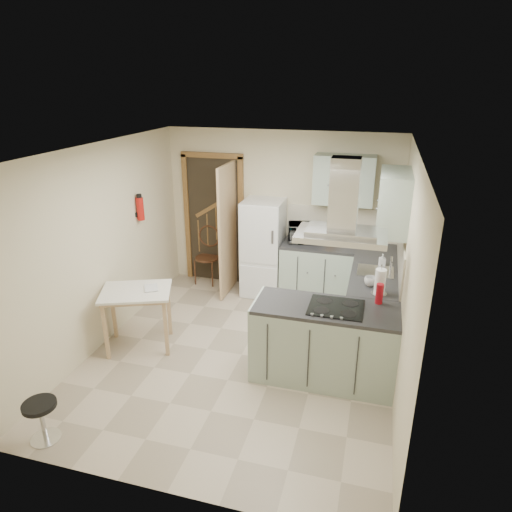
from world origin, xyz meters
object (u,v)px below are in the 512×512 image
(peninsula, at_px, (324,343))
(bentwood_chair, at_px, (207,258))
(drop_leaf_table, at_px, (139,319))
(stool, at_px, (42,421))
(fridge, at_px, (263,248))
(microwave, at_px, (305,233))
(extractor_hood, at_px, (341,235))

(peninsula, bearing_deg, bentwood_chair, 136.49)
(drop_leaf_table, bearing_deg, stool, -113.91)
(fridge, height_order, microwave, fridge)
(extractor_hood, relative_size, drop_leaf_table, 1.08)
(fridge, relative_size, stool, 3.63)
(extractor_hood, relative_size, microwave, 1.80)
(extractor_hood, height_order, microwave, extractor_hood)
(extractor_hood, xyz_separation_m, bentwood_chair, (-2.32, 2.10, -1.29))
(peninsula, distance_m, microwave, 2.19)
(peninsula, height_order, stool, peninsula)
(peninsula, distance_m, bentwood_chair, 3.05)
(drop_leaf_table, xyz_separation_m, bentwood_chair, (0.11, 2.07, 0.04))
(extractor_hood, bearing_deg, peninsula, 180.00)
(stool, xyz_separation_m, microwave, (1.81, 3.69, 0.83))
(drop_leaf_table, xyz_separation_m, stool, (-0.08, -1.70, -0.18))
(peninsula, distance_m, drop_leaf_table, 2.33)
(peninsula, distance_m, extractor_hood, 1.27)
(drop_leaf_table, relative_size, stool, 2.01)
(peninsula, bearing_deg, stool, -145.24)
(stool, distance_m, microwave, 4.20)
(fridge, height_order, stool, fridge)
(extractor_hood, bearing_deg, bentwood_chair, 137.75)
(bentwood_chair, bearing_deg, peninsula, -41.26)
(bentwood_chair, distance_m, microwave, 1.74)
(extractor_hood, bearing_deg, drop_leaf_table, 179.14)
(extractor_hood, distance_m, drop_leaf_table, 2.77)
(fridge, relative_size, bentwood_chair, 1.74)
(fridge, xyz_separation_m, drop_leaf_table, (-1.10, -1.94, -0.36))
(stool, bearing_deg, fridge, 72.10)
(fridge, xyz_separation_m, bentwood_chair, (-0.99, 0.12, -0.32))
(stool, bearing_deg, bentwood_chair, 87.16)
(bentwood_chair, bearing_deg, drop_leaf_table, -90.83)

